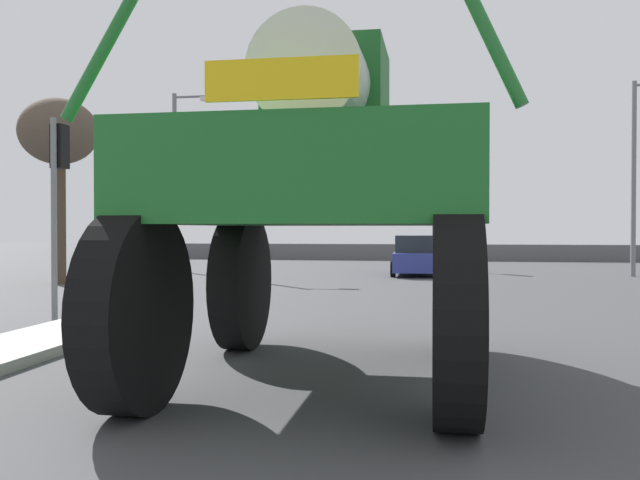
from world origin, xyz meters
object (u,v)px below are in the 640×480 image
(oversize_sprayer, at_px, (322,196))
(bare_tree_left, at_px, (58,136))
(traffic_signal_far_left, at_px, (434,205))
(streetlight_far_left, at_px, (178,172))
(streetlight_far_right, at_px, (639,166))
(sedan_ahead, at_px, (416,256))
(traffic_signal_near_left, at_px, (58,174))

(oversize_sprayer, height_order, bare_tree_left, bare_tree_left)
(traffic_signal_far_left, bearing_deg, streetlight_far_left, -164.57)
(oversize_sprayer, relative_size, traffic_signal_far_left, 1.45)
(streetlight_far_left, distance_m, streetlight_far_right, 17.99)
(oversize_sprayer, xyz_separation_m, streetlight_far_right, (8.91, 18.71, 1.92))
(oversize_sprayer, relative_size, sedan_ahead, 1.34)
(oversize_sprayer, height_order, streetlight_far_left, streetlight_far_left)
(streetlight_far_left, bearing_deg, traffic_signal_near_left, -77.42)
(sedan_ahead, height_order, streetlight_far_right, streetlight_far_right)
(traffic_signal_far_left, bearing_deg, bare_tree_left, -140.91)
(sedan_ahead, distance_m, traffic_signal_near_left, 15.82)
(traffic_signal_near_left, distance_m, traffic_signal_far_left, 19.22)
(sedan_ahead, xyz_separation_m, bare_tree_left, (-11.26, -6.12, 4.02))
(traffic_signal_near_left, height_order, streetlight_far_left, streetlight_far_left)
(streetlight_far_right, bearing_deg, oversize_sprayer, -115.48)
(sedan_ahead, bearing_deg, streetlight_far_left, 85.30)
(streetlight_far_left, relative_size, streetlight_far_right, 1.02)
(oversize_sprayer, bearing_deg, streetlight_far_right, -24.72)
(traffic_signal_near_left, height_order, bare_tree_left, bare_tree_left)
(traffic_signal_far_left, xyz_separation_m, bare_tree_left, (-11.93, -9.69, 1.96))
(traffic_signal_far_left, relative_size, streetlight_far_right, 0.53)
(sedan_ahead, xyz_separation_m, traffic_signal_far_left, (0.67, 3.57, 2.07))
(sedan_ahead, bearing_deg, oversize_sprayer, 176.72)
(streetlight_far_right, bearing_deg, traffic_signal_far_left, 156.70)
(streetlight_far_right, bearing_deg, streetlight_far_left, 179.02)
(sedan_ahead, distance_m, streetlight_far_left, 10.45)
(traffic_signal_near_left, bearing_deg, streetlight_far_right, 44.91)
(streetlight_far_left, relative_size, bare_tree_left, 1.24)
(traffic_signal_far_left, height_order, streetlight_far_left, streetlight_far_left)
(traffic_signal_near_left, height_order, traffic_signal_far_left, traffic_signal_near_left)
(traffic_signal_near_left, height_order, streetlight_far_right, streetlight_far_right)
(oversize_sprayer, distance_m, bare_tree_left, 16.31)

